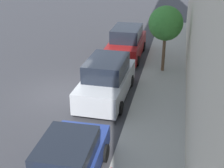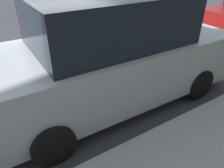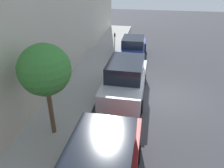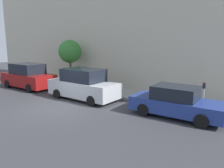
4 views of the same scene
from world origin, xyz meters
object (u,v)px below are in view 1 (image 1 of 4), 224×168
parked_suv_third (127,43)px  street_tree (166,24)px  parked_sedan_nearest (67,165)px  parked_suv_second (107,80)px

parked_suv_third → street_tree: street_tree is taller
parked_sedan_nearest → parked_suv_second: bearing=91.7°
street_tree → parked_sedan_nearest: bearing=-102.9°
parked_suv_second → street_tree: bearing=56.9°
parked_sedan_nearest → parked_suv_third: 12.10m
parked_suv_third → street_tree: 3.91m
parked_sedan_nearest → parked_suv_second: parked_suv_second is taller
parked_sedan_nearest → parked_suv_third: parked_suv_third is taller
parked_sedan_nearest → parked_suv_second: size_ratio=0.94×
parked_suv_second → parked_suv_third: bearing=90.8°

